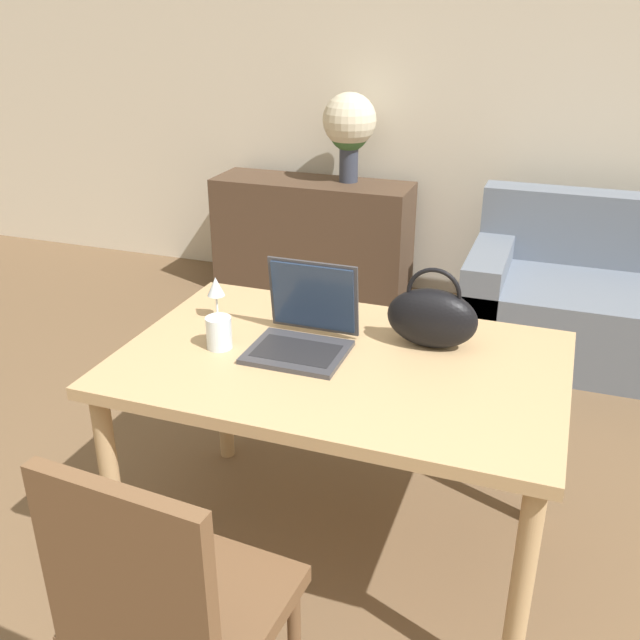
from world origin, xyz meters
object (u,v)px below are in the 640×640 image
object	(u,v)px
couch	(609,305)
flower_vase	(349,126)
wine_glass	(216,289)
laptop	(305,326)
handbag	(432,317)
chair	(168,607)
drinking_glass	(219,333)

from	to	relation	value
couch	flower_vase	world-z (taller)	flower_vase
flower_vase	wine_glass	bearing A→B (deg)	-84.59
laptop	flower_vase	world-z (taller)	flower_vase
laptop	handbag	distance (m)	0.41
flower_vase	chair	bearing A→B (deg)	-79.59
chair	laptop	world-z (taller)	laptop
wine_glass	drinking_glass	bearing A→B (deg)	-61.12
handbag	chair	bearing A→B (deg)	-109.67
chair	wine_glass	world-z (taller)	chair
laptop	chair	bearing A→B (deg)	-89.33
couch	laptop	xyz separation A→B (m)	(-1.02, -1.90, 0.55)
drinking_glass	wine_glass	bearing A→B (deg)	118.88
handbag	wine_glass	bearing A→B (deg)	-177.77
handbag	couch	bearing A→B (deg)	70.30
chair	couch	world-z (taller)	chair
drinking_glass	flower_vase	size ratio (longest dim) A/B	0.20
chair	drinking_glass	world-z (taller)	chair
laptop	handbag	xyz separation A→B (m)	(0.38, 0.13, 0.03)
couch	wine_glass	world-z (taller)	wine_glass
drinking_glass	wine_glass	world-z (taller)	wine_glass
laptop	handbag	world-z (taller)	handbag
chair	couch	xyz separation A→B (m)	(1.01, 2.81, -0.24)
chair	drinking_glass	size ratio (longest dim) A/B	9.00
wine_glass	couch	bearing A→B (deg)	52.47
chair	flower_vase	size ratio (longest dim) A/B	1.76
laptop	wine_glass	world-z (taller)	laptop
couch	drinking_glass	size ratio (longest dim) A/B	14.09
drinking_glass	handbag	world-z (taller)	handbag
couch	flower_vase	bearing A→B (deg)	167.27
handbag	flower_vase	size ratio (longest dim) A/B	0.54
chair	laptop	size ratio (longest dim) A/B	3.11
laptop	wine_glass	xyz separation A→B (m)	(-0.37, 0.10, 0.04)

